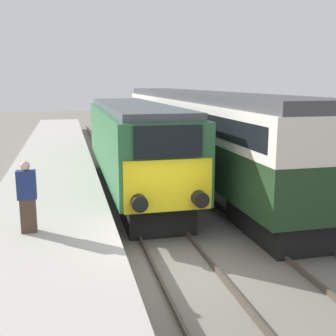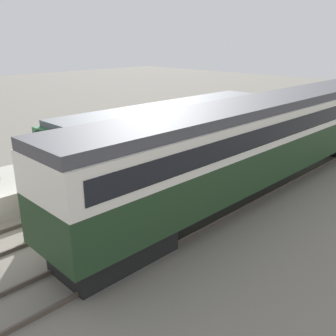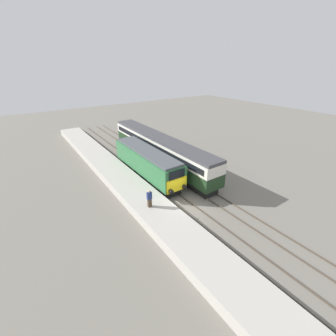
% 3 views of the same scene
% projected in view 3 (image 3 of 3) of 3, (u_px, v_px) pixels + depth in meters
% --- Properties ---
extents(ground_plane, '(120.00, 120.00, 0.00)m').
position_uv_depth(ground_plane, '(186.00, 206.00, 22.33)').
color(ground_plane, slate).
extents(platform_left, '(3.50, 50.00, 0.97)m').
position_uv_depth(platform_left, '(122.00, 180.00, 26.39)').
color(platform_left, '#B7B2A8').
rests_on(platform_left, ground_plane).
extents(rails_near_track, '(1.51, 60.00, 0.14)m').
position_uv_depth(rails_near_track, '(159.00, 185.00, 26.02)').
color(rails_near_track, '#4C4238').
rests_on(rails_near_track, ground_plane).
extents(rails_far_track, '(1.50, 60.00, 0.14)m').
position_uv_depth(rails_far_track, '(182.00, 178.00, 27.76)').
color(rails_far_track, '#4C4238').
rests_on(rails_far_track, ground_plane).
extents(locomotive, '(2.70, 12.48, 3.67)m').
position_uv_depth(locomotive, '(147.00, 162.00, 27.12)').
color(locomotive, black).
rests_on(locomotive, ground_plane).
extents(passenger_carriage, '(2.75, 21.59, 4.09)m').
position_uv_depth(passenger_carriage, '(159.00, 147.00, 30.61)').
color(passenger_carriage, black).
rests_on(passenger_carriage, ground_plane).
extents(person_on_platform, '(0.44, 0.26, 1.73)m').
position_uv_depth(person_on_platform, '(149.00, 198.00, 20.31)').
color(person_on_platform, '#473828').
rests_on(person_on_platform, platform_left).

